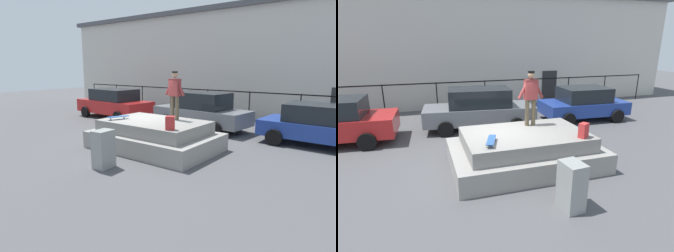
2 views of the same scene
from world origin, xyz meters
The scene contains 10 objects.
ground_plane centered at (0.00, 0.00, 0.00)m, with size 60.00×60.00×0.00m, color #4C4C4F.
concrete_ledge centered at (0.80, -0.40, 0.48)m, with size 4.53×2.94×1.06m.
skateboarder centered at (1.23, 0.28, 2.08)m, with size 0.89×0.25×1.77m.
skateboard centered at (-0.43, -1.01, 1.16)m, with size 0.46×0.84×0.12m.
backpack centered at (2.22, -1.33, 1.27)m, with size 0.28×0.20×0.43m, color red.
car_grey_sedan_mid centered at (0.27, 3.79, 0.90)m, with size 4.95×2.41×1.79m.
car_blue_sedan_far centered at (5.49, 3.70, 0.83)m, with size 4.20×2.36×1.61m.
utility_box centered at (0.94, -2.93, 0.57)m, with size 0.44×0.60×1.15m, color gray.
fence_row centered at (0.00, 7.22, 1.22)m, with size 24.06×0.06×1.67m.
warehouse_building centered at (0.00, 12.46, 3.32)m, with size 29.14×9.42×6.63m.
Camera 2 is at (-2.11, -7.65, 3.66)m, focal length 28.84 mm.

